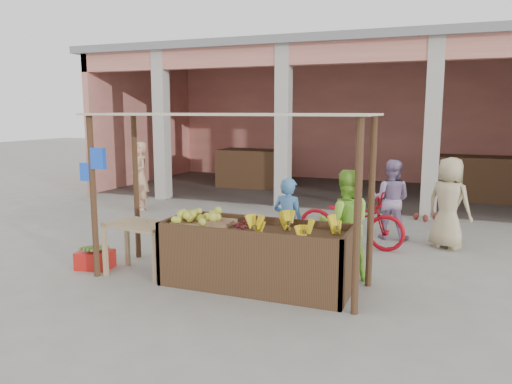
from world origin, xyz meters
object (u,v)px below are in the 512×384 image
at_px(fruit_stall, 256,259).
at_px(vendor_blue, 288,220).
at_px(red_crate, 95,260).
at_px(side_table, 140,232).
at_px(vendor_green, 345,221).
at_px(motorcycle, 351,218).

bearing_deg(fruit_stall, vendor_blue, 81.48).
bearing_deg(red_crate, vendor_blue, 9.86).
height_order(side_table, vendor_blue, vendor_blue).
relative_size(fruit_stall, red_crate, 4.96).
xyz_separation_m(red_crate, vendor_blue, (2.77, 1.14, 0.62)).
distance_m(fruit_stall, red_crate, 2.64).
relative_size(side_table, vendor_green, 0.64).
relative_size(vendor_blue, vendor_green, 0.90).
height_order(red_crate, motorcycle, motorcycle).
relative_size(vendor_blue, motorcycle, 0.75).
xyz_separation_m(fruit_stall, red_crate, (-2.62, -0.16, -0.26)).
xyz_separation_m(side_table, motorcycle, (2.63, 2.64, -0.11)).
height_order(fruit_stall, motorcycle, motorcycle).
bearing_deg(vendor_green, motorcycle, -100.37).
bearing_deg(vendor_blue, vendor_green, -176.67).
distance_m(red_crate, vendor_green, 3.87).
height_order(red_crate, vendor_blue, vendor_blue).
relative_size(fruit_stall, vendor_green, 1.55).
relative_size(vendor_green, motorcycle, 0.83).
bearing_deg(vendor_green, vendor_blue, -27.12).
height_order(fruit_stall, vendor_blue, vendor_blue).
bearing_deg(fruit_stall, side_table, -176.06).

